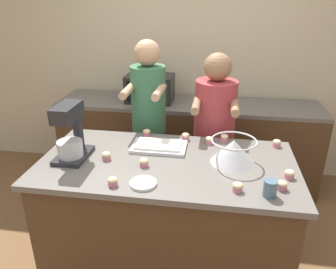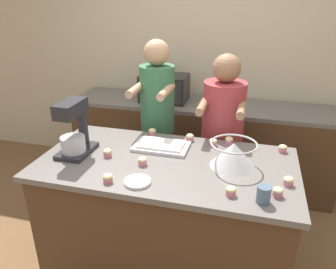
{
  "view_description": "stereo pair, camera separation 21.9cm",
  "coord_description": "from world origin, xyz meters",
  "px_view_note": "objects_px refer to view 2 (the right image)",
  "views": [
    {
      "loc": [
        0.31,
        -1.94,
        2.02
      ],
      "look_at": [
        0.0,
        0.04,
        1.14
      ],
      "focal_mm": 35.0,
      "sensor_mm": 36.0,
      "label": 1
    },
    {
      "loc": [
        0.53,
        -1.9,
        2.02
      ],
      "look_at": [
        0.0,
        0.04,
        1.14
      ],
      "focal_mm": 35.0,
      "sensor_mm": 36.0,
      "label": 2
    }
  ],
  "objects_px": {
    "cupcake_2": "(142,161)",
    "cupcake_10": "(278,192)",
    "mixing_bowl": "(233,154)",
    "small_plate": "(137,182)",
    "stand_mixer": "(74,131)",
    "cupcake_6": "(213,142)",
    "cupcake_8": "(283,148)",
    "cupcake_5": "(107,153)",
    "cupcake_7": "(231,191)",
    "drinking_glass": "(264,194)",
    "baking_tray": "(161,146)",
    "cupcake_1": "(152,132)",
    "person_left": "(158,128)",
    "person_right": "(221,142)",
    "cupcake_0": "(190,137)",
    "microwave_oven": "(164,88)",
    "cupcake_9": "(108,178)",
    "cupcake_4": "(289,181)",
    "cupcake_3": "(229,140)"
  },
  "relations": [
    {
      "from": "cupcake_10",
      "to": "microwave_oven",
      "type": "bearing_deg",
      "value": 124.67
    },
    {
      "from": "microwave_oven",
      "to": "mixing_bowl",
      "type": "bearing_deg",
      "value": -57.62
    },
    {
      "from": "cupcake_8",
      "to": "cupcake_10",
      "type": "bearing_deg",
      "value": -95.11
    },
    {
      "from": "person_left",
      "to": "small_plate",
      "type": "xyz_separation_m",
      "value": [
        0.18,
        -1.01,
        0.07
      ]
    },
    {
      "from": "cupcake_5",
      "to": "cupcake_7",
      "type": "distance_m",
      "value": 0.91
    },
    {
      "from": "mixing_bowl",
      "to": "cupcake_2",
      "type": "xyz_separation_m",
      "value": [
        -0.58,
        -0.14,
        -0.06
      ]
    },
    {
      "from": "small_plate",
      "to": "cupcake_0",
      "type": "xyz_separation_m",
      "value": [
        0.18,
        0.68,
        0.02
      ]
    },
    {
      "from": "drinking_glass",
      "to": "person_left",
      "type": "bearing_deg",
      "value": 132.0
    },
    {
      "from": "person_right",
      "to": "cupcake_10",
      "type": "relative_size",
      "value": 26.58
    },
    {
      "from": "small_plate",
      "to": "cupcake_8",
      "type": "relative_size",
      "value": 2.74
    },
    {
      "from": "cupcake_4",
      "to": "cupcake_7",
      "type": "height_order",
      "value": "same"
    },
    {
      "from": "person_right",
      "to": "cupcake_8",
      "type": "xyz_separation_m",
      "value": [
        0.47,
        -0.34,
        0.16
      ]
    },
    {
      "from": "stand_mixer",
      "to": "cupcake_5",
      "type": "bearing_deg",
      "value": 1.66
    },
    {
      "from": "cupcake_3",
      "to": "cupcake_7",
      "type": "relative_size",
      "value": 1.0
    },
    {
      "from": "mixing_bowl",
      "to": "cupcake_9",
      "type": "xyz_separation_m",
      "value": [
        -0.71,
        -0.4,
        -0.06
      ]
    },
    {
      "from": "person_left",
      "to": "cupcake_6",
      "type": "xyz_separation_m",
      "value": [
        0.54,
        -0.37,
        0.09
      ]
    },
    {
      "from": "mixing_bowl",
      "to": "stand_mixer",
      "type": "bearing_deg",
      "value": -174.77
    },
    {
      "from": "cupcake_4",
      "to": "cupcake_8",
      "type": "bearing_deg",
      "value": 91.58
    },
    {
      "from": "cupcake_6",
      "to": "baking_tray",
      "type": "bearing_deg",
      "value": -158.37
    },
    {
      "from": "person_left",
      "to": "stand_mixer",
      "type": "height_order",
      "value": "person_left"
    },
    {
      "from": "cupcake_2",
      "to": "cupcake_10",
      "type": "bearing_deg",
      "value": -9.69
    },
    {
      "from": "mixing_bowl",
      "to": "small_plate",
      "type": "height_order",
      "value": "mixing_bowl"
    },
    {
      "from": "person_left",
      "to": "drinking_glass",
      "type": "bearing_deg",
      "value": -48.0
    },
    {
      "from": "cupcake_2",
      "to": "cupcake_8",
      "type": "height_order",
      "value": "same"
    },
    {
      "from": "cupcake_0",
      "to": "person_left",
      "type": "bearing_deg",
      "value": 138.05
    },
    {
      "from": "baking_tray",
      "to": "cupcake_1",
      "type": "distance_m",
      "value": 0.25
    },
    {
      "from": "mixing_bowl",
      "to": "cupcake_4",
      "type": "height_order",
      "value": "mixing_bowl"
    },
    {
      "from": "stand_mixer",
      "to": "cupcake_6",
      "type": "xyz_separation_m",
      "value": [
        0.92,
        0.38,
        -0.14
      ]
    },
    {
      "from": "baking_tray",
      "to": "cupcake_9",
      "type": "relative_size",
      "value": 6.7
    },
    {
      "from": "microwave_oven",
      "to": "baking_tray",
      "type": "bearing_deg",
      "value": -75.2
    },
    {
      "from": "small_plate",
      "to": "cupcake_10",
      "type": "height_order",
      "value": "cupcake_10"
    },
    {
      "from": "cupcake_7",
      "to": "cupcake_8",
      "type": "xyz_separation_m",
      "value": [
        0.31,
        0.65,
        0.0
      ]
    },
    {
      "from": "cupcake_9",
      "to": "cupcake_0",
      "type": "bearing_deg",
      "value": 63.66
    },
    {
      "from": "small_plate",
      "to": "cupcake_1",
      "type": "distance_m",
      "value": 0.72
    },
    {
      "from": "baking_tray",
      "to": "stand_mixer",
      "type": "bearing_deg",
      "value": -157.52
    },
    {
      "from": "baking_tray",
      "to": "cupcake_9",
      "type": "bearing_deg",
      "value": -108.57
    },
    {
      "from": "baking_tray",
      "to": "small_plate",
      "type": "relative_size",
      "value": 2.44
    },
    {
      "from": "cupcake_1",
      "to": "cupcake_6",
      "type": "bearing_deg",
      "value": -7.8
    },
    {
      "from": "drinking_glass",
      "to": "cupcake_5",
      "type": "xyz_separation_m",
      "value": [
        -1.05,
        0.28,
        -0.02
      ]
    },
    {
      "from": "cupcake_7",
      "to": "stand_mixer",
      "type": "bearing_deg",
      "value": 167.31
    },
    {
      "from": "cupcake_4",
      "to": "cupcake_6",
      "type": "relative_size",
      "value": 1.0
    },
    {
      "from": "person_left",
      "to": "person_right",
      "type": "height_order",
      "value": "person_left"
    },
    {
      "from": "cupcake_0",
      "to": "cupcake_5",
      "type": "height_order",
      "value": "same"
    },
    {
      "from": "cupcake_5",
      "to": "person_right",
      "type": "bearing_deg",
      "value": 45.73
    },
    {
      "from": "microwave_oven",
      "to": "cupcake_9",
      "type": "xyz_separation_m",
      "value": [
        0.14,
        -1.74,
        -0.08
      ]
    },
    {
      "from": "drinking_glass",
      "to": "stand_mixer",
      "type": "bearing_deg",
      "value": 168.16
    },
    {
      "from": "person_right",
      "to": "cupcake_5",
      "type": "height_order",
      "value": "person_right"
    },
    {
      "from": "person_right",
      "to": "microwave_oven",
      "type": "relative_size",
      "value": 3.19
    },
    {
      "from": "microwave_oven",
      "to": "cupcake_0",
      "type": "xyz_separation_m",
      "value": [
        0.49,
        -1.02,
        -0.08
      ]
    },
    {
      "from": "stand_mixer",
      "to": "cupcake_10",
      "type": "relative_size",
      "value": 6.55
    }
  ]
}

